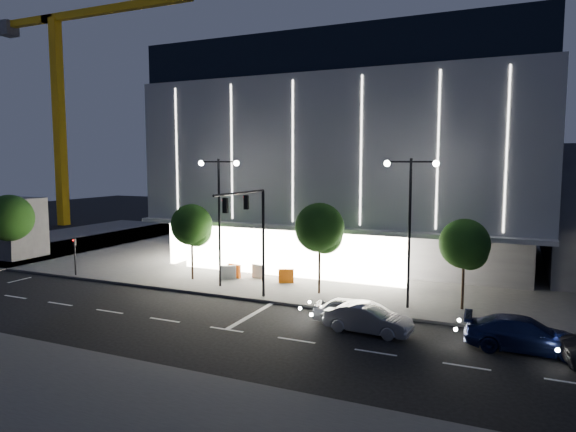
% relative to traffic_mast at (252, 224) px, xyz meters
% --- Properties ---
extents(ground, '(160.00, 160.00, 0.00)m').
position_rel_traffic_mast_xyz_m(ground, '(-1.00, -3.34, -5.03)').
color(ground, black).
rests_on(ground, ground).
extents(sidewalk_museum, '(70.00, 40.00, 0.15)m').
position_rel_traffic_mast_xyz_m(sidewalk_museum, '(4.00, 20.66, -4.95)').
color(sidewalk_museum, '#474747').
rests_on(sidewalk_museum, ground).
extents(sidewalk_west, '(16.00, 50.00, 0.15)m').
position_rel_traffic_mast_xyz_m(sidewalk_west, '(-31.00, 6.66, -4.95)').
color(sidewalk_west, '#474747').
rests_on(sidewalk_west, ground).
extents(museum, '(30.00, 25.80, 18.00)m').
position_rel_traffic_mast_xyz_m(museum, '(1.98, 18.97, 4.25)').
color(museum, '#4C4C51').
rests_on(museum, ground).
extents(traffic_mast, '(0.33, 5.89, 7.07)m').
position_rel_traffic_mast_xyz_m(traffic_mast, '(0.00, 0.00, 0.00)').
color(traffic_mast, black).
rests_on(traffic_mast, ground).
extents(street_lamp_west, '(3.16, 0.36, 9.00)m').
position_rel_traffic_mast_xyz_m(street_lamp_west, '(-4.00, 2.66, 0.93)').
color(street_lamp_west, black).
rests_on(street_lamp_west, ground).
extents(street_lamp_east, '(3.16, 0.36, 9.00)m').
position_rel_traffic_mast_xyz_m(street_lamp_east, '(9.00, 2.66, 0.93)').
color(street_lamp_east, black).
rests_on(street_lamp_east, ground).
extents(ped_signal_far, '(0.22, 0.24, 3.00)m').
position_rel_traffic_mast_xyz_m(ped_signal_far, '(-16.00, 1.16, -3.14)').
color(ped_signal_far, black).
rests_on(ped_signal_far, ground).
extents(tower_crane, '(32.00, 2.00, 28.50)m').
position_rel_traffic_mast_xyz_m(tower_crane, '(-41.92, 24.66, 15.48)').
color(tower_crane, gold).
rests_on(tower_crane, ground).
extents(tree_left, '(3.02, 3.02, 5.72)m').
position_rel_traffic_mast_xyz_m(tree_left, '(-6.97, 3.68, -0.99)').
color(tree_left, black).
rests_on(tree_left, ground).
extents(tree_mid, '(3.25, 3.25, 6.15)m').
position_rel_traffic_mast_xyz_m(tree_mid, '(3.03, 3.68, -0.69)').
color(tree_mid, black).
rests_on(tree_mid, ground).
extents(tree_right, '(2.91, 2.91, 5.51)m').
position_rel_traffic_mast_xyz_m(tree_right, '(12.03, 3.68, -1.14)').
color(tree_right, black).
rests_on(tree_right, ground).
extents(car_lead, '(4.18, 1.70, 1.42)m').
position_rel_traffic_mast_xyz_m(car_lead, '(6.75, -1.36, -4.32)').
color(car_lead, '#A3A5AA').
rests_on(car_lead, ground).
extents(car_second, '(4.61, 1.91, 1.48)m').
position_rel_traffic_mast_xyz_m(car_second, '(7.93, -2.28, -4.28)').
color(car_second, '#9FA0A6').
rests_on(car_second, ground).
extents(car_third, '(5.50, 2.49, 1.56)m').
position_rel_traffic_mast_xyz_m(car_third, '(15.28, -1.74, -4.25)').
color(car_third, '#131C48').
rests_on(car_third, ground).
extents(barrier_a, '(1.13, 0.49, 1.00)m').
position_rel_traffic_mast_xyz_m(barrier_a, '(-4.45, 5.39, -4.38)').
color(barrier_a, '#EA580D').
rests_on(barrier_a, sidewalk_museum).
extents(barrier_b, '(1.11, 0.68, 1.00)m').
position_rel_traffic_mast_xyz_m(barrier_b, '(-4.58, 4.78, -4.38)').
color(barrier_b, silver).
rests_on(barrier_b, sidewalk_museum).
extents(barrier_c, '(1.10, 0.69, 1.00)m').
position_rel_traffic_mast_xyz_m(barrier_c, '(-0.19, 5.41, -4.38)').
color(barrier_c, orange).
rests_on(barrier_c, sidewalk_museum).
extents(barrier_d, '(1.13, 0.51, 1.00)m').
position_rel_traffic_mast_xyz_m(barrier_d, '(-2.72, 6.01, -4.38)').
color(barrier_d, silver).
rests_on(barrier_d, sidewalk_museum).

